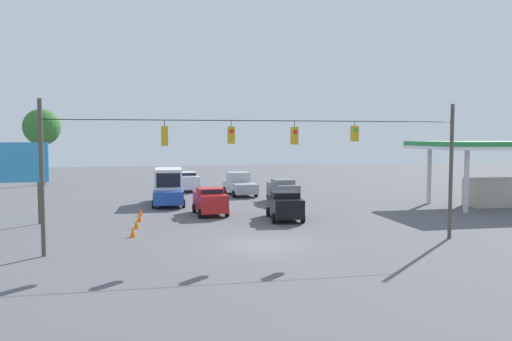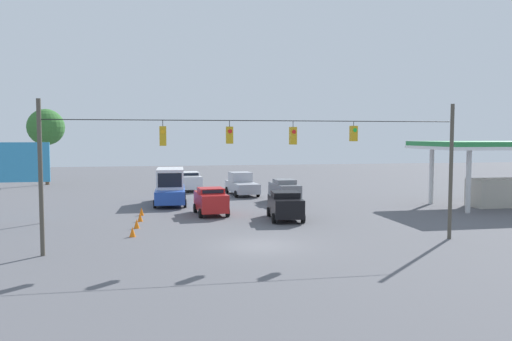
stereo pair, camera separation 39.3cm
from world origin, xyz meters
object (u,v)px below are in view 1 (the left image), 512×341
object	(u,v)px
sedan_black_crossing_near	(285,205)
sedan_white_withflow_deep	(187,181)
pickup_truck_silver_oncoming_deep	(239,185)
traffic_cone_nearest	(133,232)
box_truck_blue_withflow_far	(169,187)
gas_station	(495,159)
roadside_billboard	(13,167)
sedan_red_withflow_mid	(210,201)
tree_horizon_left	(42,128)
traffic_cone_second	(137,224)
overhead_signal_span	(262,157)
traffic_cone_fourth	(140,212)
traffic_cone_third	(140,217)
sedan_grey_oncoming_far	(283,190)

from	to	relation	value
sedan_black_crossing_near	sedan_white_withflow_deep	world-z (taller)	sedan_white_withflow_deep
pickup_truck_silver_oncoming_deep	traffic_cone_nearest	bearing A→B (deg)	63.93
box_truck_blue_withflow_far	gas_station	size ratio (longest dim) A/B	0.54
roadside_billboard	sedan_red_withflow_mid	bearing A→B (deg)	-172.59
tree_horizon_left	traffic_cone_second	bearing A→B (deg)	110.95
box_truck_blue_withflow_far	traffic_cone_nearest	xyz separation A→B (m)	(2.28, 13.20, -1.15)
overhead_signal_span	traffic_cone_fourth	bearing A→B (deg)	-60.88
pickup_truck_silver_oncoming_deep	sedan_white_withflow_deep	world-z (taller)	pickup_truck_silver_oncoming_deep
gas_station	pickup_truck_silver_oncoming_deep	bearing A→B (deg)	-31.90
overhead_signal_span	traffic_cone_nearest	size ratio (longest dim) A/B	37.45
overhead_signal_span	traffic_cone_fourth	xyz separation A→B (m)	(6.25, -11.22, -4.20)
gas_station	traffic_cone_fourth	bearing A→B (deg)	-1.33
traffic_cone_nearest	traffic_cone_third	bearing A→B (deg)	-92.29
overhead_signal_span	gas_station	size ratio (longest dim) A/B	1.75
sedan_grey_oncoming_far	traffic_cone_nearest	distance (m)	16.91
pickup_truck_silver_oncoming_deep	roadside_billboard	bearing A→B (deg)	38.30
box_truck_blue_withflow_far	sedan_red_withflow_mid	world-z (taller)	box_truck_blue_withflow_far
traffic_cone_third	gas_station	bearing A→B (deg)	-176.08
overhead_signal_span	sedan_red_withflow_mid	bearing A→B (deg)	-82.36
sedan_black_crossing_near	gas_station	xyz separation A→B (m)	(-17.81, -2.89, 2.76)
sedan_black_crossing_near	tree_horizon_left	size ratio (longest dim) A/B	0.50
overhead_signal_span	sedan_grey_oncoming_far	distance (m)	17.12
tree_horizon_left	overhead_signal_span	bearing A→B (deg)	116.20
sedan_grey_oncoming_far	tree_horizon_left	distance (m)	30.99
overhead_signal_span	traffic_cone_third	bearing A→B (deg)	-54.42
sedan_red_withflow_mid	gas_station	xyz separation A→B (m)	(-22.46, 0.14, 2.75)
traffic_cone_fourth	roadside_billboard	distance (m)	8.59
sedan_red_withflow_mid	overhead_signal_span	bearing A→B (deg)	97.64
box_truck_blue_withflow_far	roadside_billboard	xyz separation A→B (m)	(9.71, 7.79, 2.22)
traffic_cone_second	gas_station	distance (m)	27.92
traffic_cone_third	sedan_black_crossing_near	bearing A→B (deg)	173.79
pickup_truck_silver_oncoming_deep	sedan_white_withflow_deep	xyz separation A→B (m)	(4.62, -4.43, 0.03)
traffic_cone_fourth	gas_station	world-z (taller)	gas_station
sedan_black_crossing_near	traffic_cone_second	distance (m)	9.68
gas_station	sedan_grey_oncoming_far	bearing A→B (deg)	-18.71
tree_horizon_left	box_truck_blue_withflow_far	bearing A→B (deg)	125.35
tree_horizon_left	sedan_grey_oncoming_far	bearing A→B (deg)	138.78
pickup_truck_silver_oncoming_deep	traffic_cone_nearest	distance (m)	20.48
overhead_signal_span	tree_horizon_left	world-z (taller)	tree_horizon_left
pickup_truck_silver_oncoming_deep	sedan_white_withflow_deep	distance (m)	6.40
sedan_grey_oncoming_far	traffic_cone_nearest	xyz separation A→B (m)	(11.64, 12.25, -0.74)
pickup_truck_silver_oncoming_deep	sedan_black_crossing_near	xyz separation A→B (m)	(-0.65, 14.39, -0.00)
traffic_cone_fourth	box_truck_blue_withflow_far	bearing A→B (deg)	-110.23
sedan_red_withflow_mid	traffic_cone_fourth	world-z (taller)	sedan_red_withflow_mid
sedan_grey_oncoming_far	roadside_billboard	xyz separation A→B (m)	(19.07, 6.84, 2.64)
traffic_cone_third	gas_station	size ratio (longest dim) A/B	0.05
gas_station	roadside_billboard	distance (m)	34.92
pickup_truck_silver_oncoming_deep	traffic_cone_fourth	bearing A→B (deg)	50.95
overhead_signal_span	sedan_white_withflow_deep	world-z (taller)	overhead_signal_span
gas_station	tree_horizon_left	size ratio (longest dim) A/B	1.38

